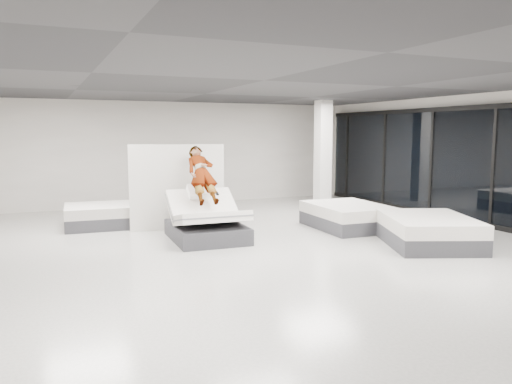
# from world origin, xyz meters

# --- Properties ---
(room) EXTENTS (14.00, 14.04, 3.20)m
(room) POSITION_xyz_m (0.00, 0.00, 1.60)
(room) COLOR beige
(room) RESTS_ON ground
(hero_bed) EXTENTS (1.53, 1.97, 1.13)m
(hero_bed) POSITION_xyz_m (-0.64, 1.52, 0.36)
(hero_bed) COLOR #323236
(hero_bed) RESTS_ON floor
(person) EXTENTS (0.66, 1.42, 1.49)m
(person) POSITION_xyz_m (-0.62, 1.83, 1.18)
(person) COLOR slate
(person) RESTS_ON hero_bed
(remote) EXTENTS (0.06, 0.14, 0.08)m
(remote) POSITION_xyz_m (-0.42, 1.47, 0.98)
(remote) COLOR black
(remote) RESTS_ON person
(divider_panel) EXTENTS (2.17, 0.45, 1.99)m
(divider_panel) POSITION_xyz_m (-0.90, 2.87, 0.99)
(divider_panel) COLOR silver
(divider_panel) RESTS_ON floor
(flat_bed_right_far) EXTENTS (1.63, 2.12, 0.57)m
(flat_bed_right_far) POSITION_xyz_m (2.84, 1.41, 0.28)
(flat_bed_right_far) COLOR #323236
(flat_bed_right_far) RESTS_ON floor
(flat_bed_right_near) EXTENTS (2.30, 2.59, 0.59)m
(flat_bed_right_near) POSITION_xyz_m (3.28, -0.76, 0.29)
(flat_bed_right_near) COLOR #323236
(flat_bed_right_near) RESTS_ON floor
(flat_bed_left_far) EXTENTS (2.02, 1.57, 0.53)m
(flat_bed_left_far) POSITION_xyz_m (-2.37, 3.93, 0.27)
(flat_bed_left_far) COLOR #323236
(flat_bed_left_far) RESTS_ON floor
(column) EXTENTS (0.40, 0.40, 3.20)m
(column) POSITION_xyz_m (4.00, 4.50, 1.60)
(column) COLOR silver
(column) RESTS_ON floor
(storefront_glazing) EXTENTS (0.12, 13.40, 2.92)m
(storefront_glazing) POSITION_xyz_m (5.90, 0.00, 1.45)
(storefront_glazing) COLOR black
(storefront_glazing) RESTS_ON floor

